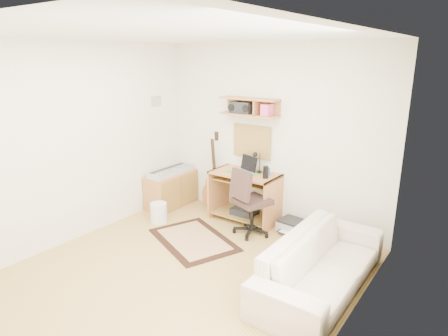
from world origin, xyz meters
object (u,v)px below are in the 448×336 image
Objects in this scene: printer at (294,226)px; sofa at (322,255)px; desk at (245,197)px; cabinet at (172,189)px; task_chair at (252,201)px.

sofa reaches higher than printer.
desk is at bearing -168.94° from printer.
printer is (0.79, 0.08, -0.29)m from desk.
printer is at bearing 6.82° from cabinet.
printer is at bearing 5.64° from desk.
printer is (0.46, 0.40, -0.40)m from task_chair.
sofa reaches higher than cabinet.
desk is 1.34m from cabinet.
task_chair is 0.73m from printer.
task_chair is at bearing -133.11° from printer.
cabinet reaches higher than printer.
task_chair is at bearing 61.59° from sofa.
desk is 0.51× the size of sofa.
task_chair reaches higher than printer.
cabinet is (-1.66, 0.15, -0.21)m from task_chair.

